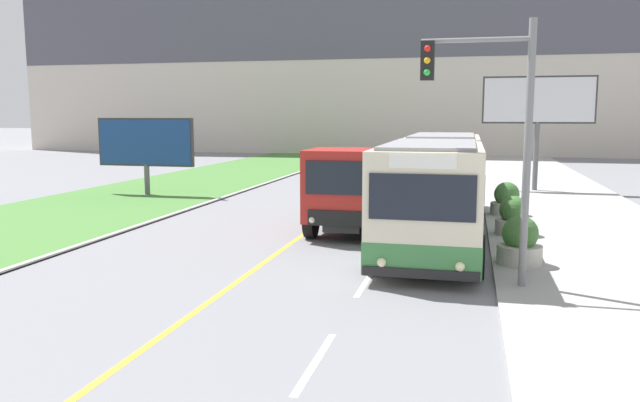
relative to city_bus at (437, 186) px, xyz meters
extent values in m
cube|color=silver|center=(-1.21, -10.42, -1.50)|extent=(0.12, 2.40, 0.01)
cube|color=silver|center=(-1.21, -5.82, -1.50)|extent=(0.12, 2.40, 0.01)
cube|color=silver|center=(-1.21, -1.22, -1.50)|extent=(0.12, 2.40, 0.01)
cube|color=silver|center=(-1.21, 3.38, -1.50)|extent=(0.12, 2.40, 0.01)
cube|color=silver|center=(-1.21, 7.98, -1.50)|extent=(0.12, 2.40, 0.01)
cube|color=silver|center=(-1.21, 12.58, -1.50)|extent=(0.12, 2.40, 0.01)
cube|color=silver|center=(-1.21, 17.18, -1.50)|extent=(0.12, 2.40, 0.01)
cube|color=silver|center=(-1.21, 21.78, -1.50)|extent=(0.12, 2.40, 0.01)
cube|color=silver|center=(-1.21, 26.38, -1.50)|extent=(0.12, 2.40, 0.01)
cube|color=beige|center=(-3.96, 41.92, 10.90)|extent=(80.00, 8.00, 24.82)
cube|color=#4C4C56|center=(-3.96, 37.90, 11.52)|extent=(80.00, 0.04, 8.69)
cube|color=beige|center=(0.00, -3.34, 0.07)|extent=(2.47, 5.81, 2.61)
cube|color=#3D7F42|center=(0.00, -3.34, -0.88)|extent=(2.49, 5.83, 0.70)
cube|color=black|center=(0.00, -3.34, 0.46)|extent=(2.50, 5.35, 0.91)
cube|color=gray|center=(0.00, -3.34, 1.42)|extent=(2.10, 5.23, 0.08)
cube|color=beige|center=(0.00, 3.38, 0.07)|extent=(2.47, 5.81, 2.61)
cube|color=#3D7F42|center=(0.00, 3.38, -0.88)|extent=(2.49, 5.83, 0.70)
cube|color=black|center=(0.00, 3.38, 0.46)|extent=(2.50, 5.35, 0.91)
cube|color=gray|center=(0.00, 3.38, 1.42)|extent=(2.10, 5.23, 0.08)
cube|color=#474747|center=(0.00, 0.02, 0.07)|extent=(2.27, 0.90, 2.40)
cube|color=black|center=(0.00, -6.27, 0.46)|extent=(2.17, 0.04, 0.96)
cube|color=black|center=(0.00, -6.28, -1.13)|extent=(2.42, 0.06, 0.20)
sphere|color=#F4EAB2|center=(-0.80, -6.29, -0.93)|extent=(0.20, 0.20, 0.20)
sphere|color=#F4EAB2|center=(0.80, -6.29, -0.93)|extent=(0.20, 0.20, 0.20)
cube|color=white|center=(0.00, -6.27, 1.20)|extent=(1.36, 0.04, 0.28)
cylinder|color=black|center=(-1.17, -4.97, -1.01)|extent=(0.28, 1.00, 1.00)
cylinder|color=black|center=(1.17, -4.97, -1.01)|extent=(0.28, 1.00, 1.00)
cylinder|color=black|center=(-1.17, -1.48, -1.01)|extent=(0.28, 1.00, 1.00)
cylinder|color=black|center=(1.17, -1.48, -1.01)|extent=(0.28, 1.00, 1.00)
cylinder|color=black|center=(-1.17, 3.96, -1.01)|extent=(0.28, 1.00, 1.00)
cylinder|color=black|center=(1.17, 3.96, -1.01)|extent=(0.28, 1.00, 1.00)
cube|color=black|center=(-2.53, 1.08, -1.06)|extent=(1.06, 6.43, 0.20)
cube|color=#AD231E|center=(-2.53, -1.02, 0.09)|extent=(2.35, 2.22, 2.09)
cube|color=black|center=(-2.53, -2.15, 0.40)|extent=(2.00, 0.04, 0.94)
cube|color=black|center=(-2.53, -2.16, -0.74)|extent=(1.88, 0.06, 0.44)
sphere|color=silver|center=(-3.35, -2.17, -0.81)|extent=(0.18, 0.18, 0.18)
sphere|color=silver|center=(-1.71, -2.17, -0.81)|extent=(0.18, 0.18, 0.18)
cube|color=#994C19|center=(-2.53, 2.32, -0.90)|extent=(2.24, 3.95, 0.12)
cube|color=#994C19|center=(-3.59, 2.32, -0.30)|extent=(0.12, 3.95, 1.31)
cube|color=#994C19|center=(-1.47, 2.32, -0.30)|extent=(0.12, 3.95, 1.31)
cube|color=#994C19|center=(-2.53, 0.40, -0.30)|extent=(2.24, 0.12, 1.31)
cube|color=#994C19|center=(-2.53, 4.23, -0.30)|extent=(2.24, 0.12, 1.31)
cube|color=#994C19|center=(-2.53, 0.40, 0.47)|extent=(2.24, 0.12, 0.24)
cylinder|color=black|center=(-3.61, -1.24, -0.99)|extent=(0.30, 1.04, 1.04)
cylinder|color=black|center=(-1.45, -1.24, -0.99)|extent=(0.30, 1.04, 1.04)
cylinder|color=black|center=(-3.61, 2.51, -0.99)|extent=(0.30, 1.04, 1.04)
cylinder|color=black|center=(-1.45, 2.51, -0.99)|extent=(0.30, 1.04, 1.04)
cylinder|color=slate|center=(2.07, -5.61, 1.27)|extent=(0.16, 0.16, 5.55)
cylinder|color=slate|center=(0.97, -5.61, 3.64)|extent=(2.20, 0.10, 0.10)
cube|color=black|center=(0.01, -5.61, 3.24)|extent=(0.28, 0.24, 0.80)
sphere|color=red|center=(0.01, -5.74, 3.48)|extent=(0.14, 0.14, 0.14)
sphere|color=orange|center=(0.01, -5.74, 3.24)|extent=(0.14, 0.14, 0.14)
sphere|color=green|center=(0.01, -5.74, 3.00)|extent=(0.14, 0.14, 0.14)
cylinder|color=#59595B|center=(3.99, 12.19, 0.15)|extent=(0.24, 0.24, 3.31)
cube|color=#333333|center=(3.99, 12.19, 2.83)|extent=(5.10, 0.20, 2.21)
cube|color=silver|center=(3.99, 12.08, 2.83)|extent=(4.94, 0.02, 2.05)
cylinder|color=#59595B|center=(-13.37, 6.70, -0.80)|extent=(0.24, 0.24, 1.41)
cube|color=#333333|center=(-13.37, 6.70, 0.91)|extent=(4.64, 0.20, 2.18)
cube|color=navy|center=(-13.37, 6.59, 0.91)|extent=(4.48, 0.02, 2.02)
cylinder|color=#B7B2A8|center=(2.16, -3.60, -1.20)|extent=(1.06, 1.06, 0.46)
sphere|color=#3D6B33|center=(2.16, -3.60, -0.68)|extent=(0.85, 0.85, 0.85)
cylinder|color=#B7B2A8|center=(2.26, 0.28, -1.20)|extent=(1.06, 1.06, 0.45)
sphere|color=#3D6B33|center=(2.26, 0.28, -0.69)|extent=(0.85, 0.85, 0.85)
cylinder|color=#B7B2A8|center=(2.27, 4.16, -1.21)|extent=(1.11, 1.11, 0.43)
sphere|color=#3D6B33|center=(2.27, 4.16, -0.69)|extent=(0.89, 0.89, 0.89)
camera|label=1|loc=(0.92, -18.98, 2.13)|focal=35.00mm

